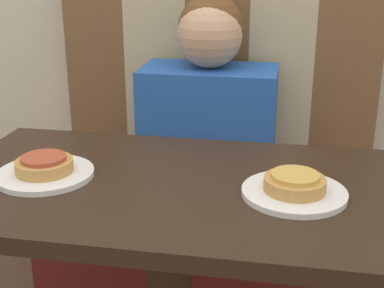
% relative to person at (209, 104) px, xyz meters
% --- Properties ---
extents(booth_seat, '(1.06, 0.47, 0.45)m').
position_rel_person_xyz_m(booth_seat, '(0.00, -0.00, -0.52)').
color(booth_seat, '#5B1919').
rests_on(booth_seat, ground_plane).
extents(booth_backrest, '(1.06, 0.08, 0.76)m').
position_rel_person_xyz_m(booth_backrest, '(-0.00, 0.19, 0.09)').
color(booth_backrest, brown).
rests_on(booth_backrest, booth_seat).
extents(dining_table, '(0.96, 0.56, 0.74)m').
position_rel_person_xyz_m(dining_table, '(0.00, -0.59, -0.12)').
color(dining_table, black).
rests_on(dining_table, ground_plane).
extents(person, '(0.42, 0.24, 0.63)m').
position_rel_person_xyz_m(person, '(0.00, 0.00, 0.00)').
color(person, '#2356B2').
rests_on(person, booth_seat).
extents(plate_left, '(0.21, 0.21, 0.01)m').
position_rel_person_xyz_m(plate_left, '(-0.26, -0.61, 0.00)').
color(plate_left, white).
rests_on(plate_left, dining_table).
extents(plate_right, '(0.21, 0.21, 0.01)m').
position_rel_person_xyz_m(plate_right, '(0.26, -0.61, 0.00)').
color(plate_right, white).
rests_on(plate_right, dining_table).
extents(pizza_left, '(0.12, 0.12, 0.03)m').
position_rel_person_xyz_m(pizza_left, '(-0.26, -0.61, 0.02)').
color(pizza_left, '#C68E47').
rests_on(pizza_left, plate_left).
extents(pizza_right, '(0.12, 0.12, 0.03)m').
position_rel_person_xyz_m(pizza_right, '(0.26, -0.61, 0.02)').
color(pizza_right, '#C68E47').
rests_on(pizza_right, plate_right).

